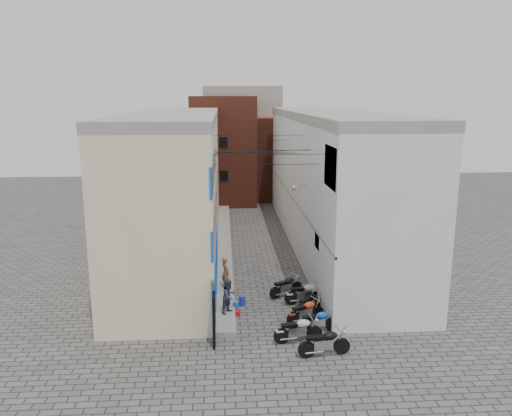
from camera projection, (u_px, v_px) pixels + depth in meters
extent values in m
plane|color=#514F4C|center=(274.00, 336.00, 21.14)|extent=(90.00, 90.00, 0.00)
cube|color=gray|center=(224.00, 245.00, 33.64)|extent=(0.90, 26.00, 0.25)
cube|color=beige|center=(178.00, 186.00, 32.56)|extent=(5.00, 26.00, 8.50)
cube|color=#BE6B6B|center=(216.00, 189.00, 32.77)|extent=(0.10, 26.00, 0.80)
cube|color=blue|center=(215.00, 270.00, 25.47)|extent=(0.12, 10.20, 2.40)
cube|color=blue|center=(214.00, 193.00, 24.60)|extent=(0.10, 10.20, 4.00)
cube|color=gray|center=(176.00, 116.00, 31.58)|extent=(5.10, 26.00, 0.50)
cube|color=black|center=(214.00, 318.00, 20.35)|extent=(0.10, 1.20, 2.20)
cube|color=silver|center=(329.00, 184.00, 33.20)|extent=(5.00, 26.00, 8.50)
cube|color=blue|center=(331.00, 167.00, 21.24)|extent=(0.10, 2.40, 1.80)
cube|color=white|center=(318.00, 241.00, 24.55)|extent=(0.08, 1.00, 0.70)
cylinder|color=#B2B2B7|center=(301.00, 186.00, 26.97)|extent=(0.80, 0.06, 0.06)
sphere|color=#B2B2B7|center=(294.00, 188.00, 26.96)|extent=(0.28, 0.28, 0.28)
cube|color=gray|center=(332.00, 115.00, 32.22)|extent=(5.10, 26.00, 0.50)
cube|color=gray|center=(293.00, 197.00, 33.23)|extent=(0.10, 26.00, 0.12)
cube|color=brown|center=(224.00, 150.00, 47.19)|extent=(6.00, 6.00, 10.00)
cube|color=brown|center=(274.00, 158.00, 49.68)|extent=(5.00, 6.00, 8.00)
cube|color=gray|center=(242.00, 139.00, 53.06)|extent=(8.00, 5.00, 11.00)
cube|color=black|center=(246.00, 195.00, 45.42)|extent=(2.00, 0.30, 2.40)
cylinder|color=black|center=(271.00, 154.00, 21.46)|extent=(5.20, 0.02, 0.02)
cylinder|color=black|center=(267.00, 165.00, 23.56)|extent=(5.20, 0.02, 0.02)
cylinder|color=black|center=(263.00, 151.00, 25.91)|extent=(5.20, 0.02, 0.02)
cylinder|color=black|center=(259.00, 135.00, 28.21)|extent=(5.20, 0.02, 0.02)
cylinder|color=black|center=(256.00, 152.00, 31.41)|extent=(5.20, 0.02, 0.02)
cylinder|color=black|center=(253.00, 140.00, 34.23)|extent=(5.20, 0.02, 0.02)
cylinder|color=black|center=(265.00, 152.00, 24.42)|extent=(5.65, 2.07, 0.02)
cylinder|color=black|center=(260.00, 153.00, 27.43)|extent=(5.80, 1.58, 0.02)
imported|color=#9F663A|center=(226.00, 272.00, 25.77)|extent=(0.59, 0.70, 1.63)
imported|color=#374153|center=(229.00, 296.00, 22.75)|extent=(0.96, 0.98, 1.59)
cylinder|color=blue|center=(236.00, 306.00, 23.59)|extent=(0.30, 0.30, 0.46)
cylinder|color=#2031A2|center=(242.00, 301.00, 24.23)|extent=(0.39, 0.39, 0.49)
cube|color=red|center=(236.00, 313.00, 23.15)|extent=(0.40, 0.32, 0.23)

